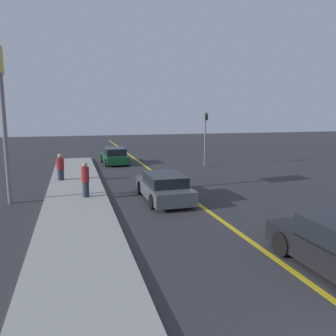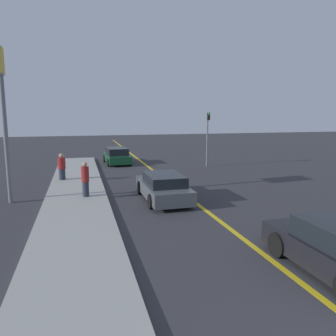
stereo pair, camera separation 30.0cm
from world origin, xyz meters
name	(u,v)px [view 1 (the left image)]	position (x,y,z in m)	size (l,w,h in m)	color
road_center_line	(157,175)	(0.00, 18.00, 0.00)	(0.20, 60.00, 0.01)	gold
sidewalk_left	(76,195)	(-5.26, 13.49, 0.07)	(2.84, 26.98, 0.14)	#9E9E99
car_ahead_center	(164,187)	(-1.29, 11.63, 0.61)	(1.95, 4.43, 1.26)	#4C5156
car_far_distant	(115,156)	(-2.12, 23.65, 0.62)	(2.02, 4.22, 1.31)	#144728
pedestrian_near_curb	(85,180)	(-4.82, 12.67, 0.97)	(0.35, 0.35, 1.65)	#282D3D
pedestrian_mid_group	(60,167)	(-6.08, 17.17, 0.91)	(0.43, 0.43, 1.57)	#282D3D
traffic_light	(205,134)	(4.41, 20.38, 2.51)	(0.18, 0.40, 4.09)	slate
roadside_sign	(2,93)	(-8.14, 12.96, 4.87)	(0.20, 1.41, 6.93)	slate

